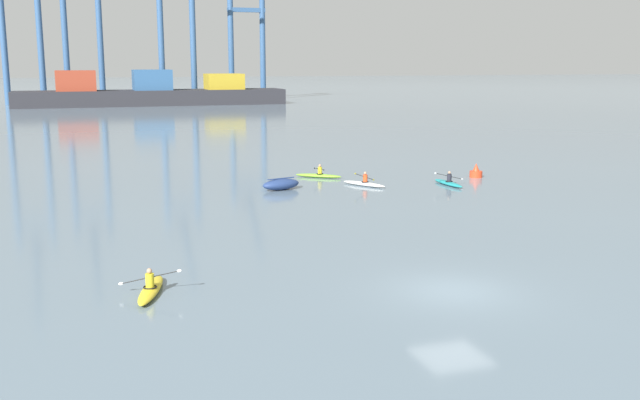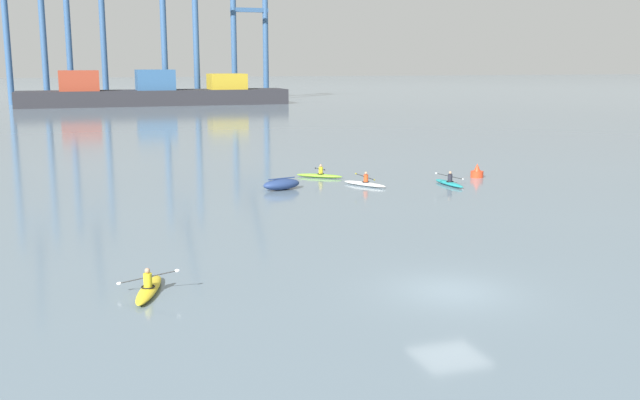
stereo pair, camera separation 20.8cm
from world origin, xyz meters
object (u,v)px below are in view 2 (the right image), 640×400
(gantry_crane_east_mid, at_px, (180,15))
(kayak_white, at_px, (365,183))
(capsized_dinghy, at_px, (282,184))
(kayak_lime, at_px, (320,175))
(gantry_crane_west, at_px, (22,2))
(container_barge, at_px, (154,93))
(gantry_crane_west_mid, at_px, (84,8))
(kayak_yellow, at_px, (149,289))
(gantry_crane_east, at_px, (250,26))
(kayak_teal, at_px, (449,183))
(channel_buoy, at_px, (477,172))

(gantry_crane_east_mid, bearing_deg, kayak_white, -91.36)
(capsized_dinghy, xyz_separation_m, kayak_lime, (3.90, 4.00, -0.18))
(gantry_crane_west, relative_size, gantry_crane_east_mid, 1.17)
(container_barge, bearing_deg, kayak_lime, -88.84)
(gantry_crane_west_mid, xyz_separation_m, kayak_lime, (13.59, -107.08, -18.51))
(gantry_crane_west, xyz_separation_m, kayak_white, (26.50, -109.03, -19.15))
(gantry_crane_west_mid, height_order, capsized_dinghy, gantry_crane_west_mid)
(kayak_lime, xyz_separation_m, kayak_yellow, (-14.03, -23.09, -0.00))
(gantry_crane_west_mid, xyz_separation_m, capsized_dinghy, (9.68, -111.09, -18.33))
(kayak_yellow, bearing_deg, gantry_crane_east, 75.40)
(container_barge, distance_m, kayak_lime, 94.52)
(gantry_crane_west, bearing_deg, gantry_crane_west_mid, 12.00)
(gantry_crane_west_mid, height_order, kayak_yellow, gantry_crane_west_mid)
(gantry_crane_east_mid, bearing_deg, gantry_crane_west, 171.85)
(container_barge, distance_m, gantry_crane_east_mid, 17.30)
(container_barge, relative_size, gantry_crane_east, 1.55)
(gantry_crane_east, bearing_deg, capsized_dinghy, -102.09)
(capsized_dinghy, height_order, kayak_white, kayak_white)
(gantry_crane_east_mid, relative_size, kayak_teal, 10.31)
(channel_buoy, xyz_separation_m, kayak_white, (-8.91, -0.84, -0.19))
(capsized_dinghy, distance_m, channel_buoy, 14.54)
(kayak_white, bearing_deg, gantry_crane_west, 103.66)
(gantry_crane_west, height_order, gantry_crane_west_mid, gantry_crane_west)
(kayak_lime, bearing_deg, gantry_crane_west, 103.32)
(gantry_crane_west, height_order, kayak_yellow, gantry_crane_west)
(kayak_teal, bearing_deg, container_barge, 95.16)
(channel_buoy, bearing_deg, kayak_teal, -145.67)
(gantry_crane_west_mid, distance_m, kayak_yellow, 131.49)
(gantry_crane_east, height_order, kayak_white, gantry_crane_east)
(kayak_teal, height_order, kayak_lime, same)
(container_barge, height_order, gantry_crane_east_mid, gantry_crane_east_mid)
(gantry_crane_east, bearing_deg, gantry_crane_west_mid, -179.62)
(kayak_white, bearing_deg, kayak_teal, -15.90)
(kayak_white, bearing_deg, capsized_dinghy, 176.74)
(gantry_crane_east_mid, distance_m, kayak_teal, 107.83)
(gantry_crane_west_mid, xyz_separation_m, kayak_teal, (20.73, -112.95, -18.51))
(container_barge, xyz_separation_m, gantry_crane_west, (-22.87, 10.23, 17.03))
(container_barge, xyz_separation_m, kayak_yellow, (-12.12, -117.57, -2.12))
(kayak_white, xyz_separation_m, kayak_teal, (5.42, -1.55, -0.00))
(capsized_dinghy, xyz_separation_m, channel_buoy, (14.54, 0.52, 0.01))
(kayak_white, height_order, kayak_lime, kayak_white)
(gantry_crane_east_mid, xyz_separation_m, kayak_lime, (-4.21, -100.55, -17.12))
(gantry_crane_west_mid, bearing_deg, gantry_crane_west, -168.00)
(channel_buoy, height_order, kayak_white, kayak_white)
(gantry_crane_west_mid, distance_m, gantry_crane_east_mid, 19.01)
(capsized_dinghy, relative_size, kayak_lime, 0.91)
(gantry_crane_west, relative_size, gantry_crane_west_mid, 1.09)
(channel_buoy, distance_m, kayak_teal, 4.23)
(capsized_dinghy, bearing_deg, gantry_crane_east_mid, 85.56)
(gantry_crane_east, xyz_separation_m, capsized_dinghy, (-23.84, -111.31, -15.26))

